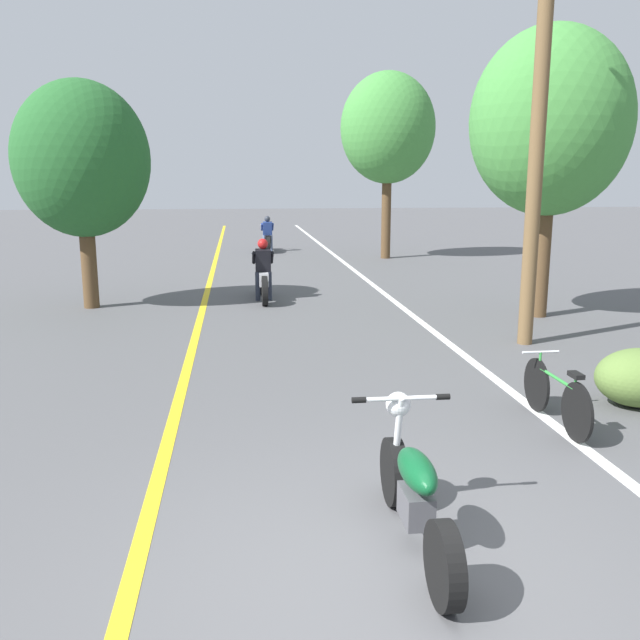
{
  "coord_description": "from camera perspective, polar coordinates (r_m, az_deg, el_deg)",
  "views": [
    {
      "loc": [
        -0.92,
        -4.02,
        2.67
      ],
      "look_at": [
        0.1,
        4.42,
        0.9
      ],
      "focal_mm": 38.0,
      "sensor_mm": 36.0,
      "label": 1
    }
  ],
  "objects": [
    {
      "name": "roadside_tree_right_near",
      "position": [
        13.93,
        18.86,
        15.44
      ],
      "size": [
        3.05,
        2.75,
        5.49
      ],
      "color": "#513A23",
      "rests_on": "ground"
    },
    {
      "name": "motorcycle_foreground",
      "position": [
        5.17,
        7.96,
        -14.11
      ],
      "size": [
        0.78,
        1.97,
        1.01
      ],
      "color": "black",
      "rests_on": "ground"
    },
    {
      "name": "lane_stripe_edge",
      "position": [
        17.0,
        4.85,
        2.69
      ],
      "size": [
        0.14,
        48.0,
        0.01
      ],
      "primitive_type": "cube",
      "color": "white",
      "rests_on": "ground"
    },
    {
      "name": "motorcycle_rider_far",
      "position": [
        25.73,
        -4.44,
        6.9
      ],
      "size": [
        0.5,
        1.97,
        1.33
      ],
      "color": "black",
      "rests_on": "ground"
    },
    {
      "name": "motorcycle_rider_lead",
      "position": [
        15.26,
        -4.79,
        3.64
      ],
      "size": [
        0.5,
        2.09,
        1.38
      ],
      "color": "black",
      "rests_on": "ground"
    },
    {
      "name": "ground_plane",
      "position": [
        4.91,
        5.46,
        -21.22
      ],
      "size": [
        120.0,
        120.0,
        0.0
      ],
      "primitive_type": "plane",
      "color": "#515154"
    },
    {
      "name": "roadside_tree_right_far",
      "position": [
        23.51,
        5.74,
        15.73
      ],
      "size": [
        3.17,
        2.85,
        6.17
      ],
      "color": "#513A23",
      "rests_on": "ground"
    },
    {
      "name": "bicycle_parked",
      "position": [
        7.92,
        19.26,
        -6.01
      ],
      "size": [
        0.44,
        1.6,
        0.73
      ],
      "color": "black",
      "rests_on": "ground"
    },
    {
      "name": "lane_stripe_center",
      "position": [
        16.67,
        -9.48,
        2.39
      ],
      "size": [
        0.14,
        48.0,
        0.01
      ],
      "primitive_type": "cube",
      "color": "yellow",
      "rests_on": "ground"
    },
    {
      "name": "utility_pole",
      "position": [
        11.49,
        18.0,
        16.8
      ],
      "size": [
        1.1,
        0.24,
        7.39
      ],
      "color": "brown",
      "rests_on": "ground"
    },
    {
      "name": "roadside_tree_left",
      "position": [
        14.96,
        -19.42,
        12.58
      ],
      "size": [
        2.75,
        2.47,
        4.65
      ],
      "color": "#513A23",
      "rests_on": "ground"
    }
  ]
}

